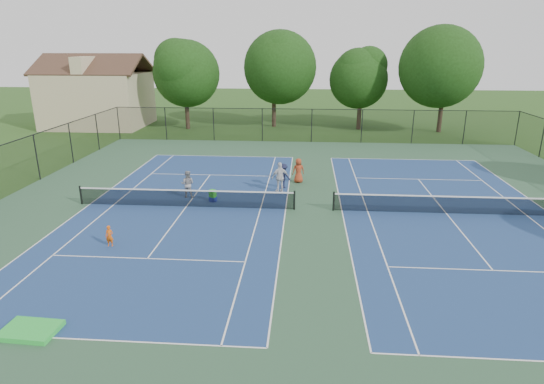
# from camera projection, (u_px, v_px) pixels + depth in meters

# --- Properties ---
(ground) EXTENTS (140.00, 140.00, 0.00)m
(ground) POSITION_uv_depth(u_px,v_px,m) (314.00, 210.00, 24.53)
(ground) COLOR #234716
(ground) RESTS_ON ground
(court_pad) EXTENTS (36.00, 36.00, 0.01)m
(court_pad) POSITION_uv_depth(u_px,v_px,m) (314.00, 210.00, 24.52)
(court_pad) COLOR #32593C
(court_pad) RESTS_ON ground
(tennis_court_left) EXTENTS (12.00, 23.83, 1.07)m
(tennis_court_left) POSITION_uv_depth(u_px,v_px,m) (186.00, 205.00, 24.99)
(tennis_court_left) COLOR navy
(tennis_court_left) RESTS_ON ground
(tennis_court_right) EXTENTS (12.00, 23.83, 1.07)m
(tennis_court_right) POSITION_uv_depth(u_px,v_px,m) (446.00, 212.00, 24.00)
(tennis_court_right) COLOR navy
(tennis_court_right) RESTS_ON ground
(perimeter_fence) EXTENTS (36.08, 36.08, 3.02)m
(perimeter_fence) POSITION_uv_depth(u_px,v_px,m) (315.00, 182.00, 24.03)
(perimeter_fence) COLOR black
(perimeter_fence) RESTS_ON ground
(tree_back_a) EXTENTS (6.80, 6.80, 9.15)m
(tree_back_a) POSITION_uv_depth(u_px,v_px,m) (185.00, 70.00, 46.33)
(tree_back_a) COLOR #2D2116
(tree_back_a) RESTS_ON ground
(tree_back_b) EXTENTS (7.60, 7.60, 10.03)m
(tree_back_b) POSITION_uv_depth(u_px,v_px,m) (274.00, 64.00, 47.42)
(tree_back_b) COLOR #2D2116
(tree_back_b) RESTS_ON ground
(tree_back_c) EXTENTS (6.00, 6.00, 8.40)m
(tree_back_c) POSITION_uv_depth(u_px,v_px,m) (361.00, 76.00, 46.18)
(tree_back_c) COLOR #2D2116
(tree_back_c) RESTS_ON ground
(tree_back_d) EXTENTS (7.80, 7.80, 10.37)m
(tree_back_d) POSITION_uv_depth(u_px,v_px,m) (446.00, 63.00, 44.24)
(tree_back_d) COLOR #2D2116
(tree_back_d) RESTS_ON ground
(clapboard_house) EXTENTS (10.80, 8.10, 7.65)m
(clapboard_house) POSITION_uv_depth(u_px,v_px,m) (98.00, 97.00, 48.90)
(clapboard_house) COLOR tan
(clapboard_house) RESTS_ON ground
(child_player) EXTENTS (0.36, 0.24, 0.96)m
(child_player) POSITION_uv_depth(u_px,v_px,m) (109.00, 236.00, 20.00)
(child_player) COLOR #E4580F
(child_player) RESTS_ON ground
(instructor) EXTENTS (0.80, 0.63, 1.61)m
(instructor) POSITION_uv_depth(u_px,v_px,m) (188.00, 184.00, 26.35)
(instructor) COLOR gray
(instructor) RESTS_ON ground
(bystander_a) EXTENTS (1.17, 0.87, 1.85)m
(bystander_a) POSITION_uv_depth(u_px,v_px,m) (280.00, 177.00, 27.26)
(bystander_a) COLOR silver
(bystander_a) RESTS_ON ground
(bystander_b) EXTENTS (1.15, 0.95, 1.55)m
(bystander_b) POSITION_uv_depth(u_px,v_px,m) (283.00, 176.00, 28.11)
(bystander_b) COLOR #181B35
(bystander_b) RESTS_ON ground
(bystander_c) EXTENTS (0.88, 0.69, 1.59)m
(bystander_c) POSITION_uv_depth(u_px,v_px,m) (298.00, 171.00, 29.20)
(bystander_c) COLOR #9A371C
(bystander_c) RESTS_ON ground
(ball_crate) EXTENTS (0.45, 0.40, 0.27)m
(ball_crate) POSITION_uv_depth(u_px,v_px,m) (213.00, 199.00, 25.83)
(ball_crate) COLOR navy
(ball_crate) RESTS_ON ground
(ball_hopper) EXTENTS (0.43, 0.40, 0.42)m
(ball_hopper) POSITION_uv_depth(u_px,v_px,m) (213.00, 193.00, 25.72)
(ball_hopper) COLOR green
(ball_hopper) RESTS_ON ball_crate
(green_tarp) EXTENTS (1.74, 1.24, 0.16)m
(green_tarp) POSITION_uv_depth(u_px,v_px,m) (30.00, 330.00, 14.06)
(green_tarp) COLOR green
(green_tarp) RESTS_ON ground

